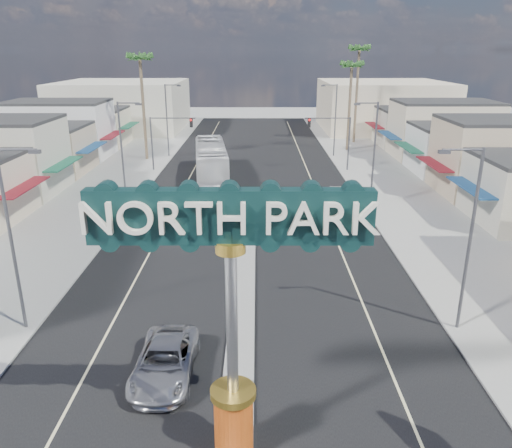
{
  "coord_description": "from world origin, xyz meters",
  "views": [
    {
      "loc": [
        0.78,
        -11.46,
        12.99
      ],
      "look_at": [
        0.72,
        12.73,
        4.52
      ],
      "focal_mm": 35.0,
      "sensor_mm": 36.0,
      "label": 1
    }
  ],
  "objects_px": {
    "streetlight_r_mid": "(372,150)",
    "streetlight_r_far": "(334,117)",
    "car_parked_left": "(174,199)",
    "streetlight_l_near": "(13,232)",
    "palm_right_far": "(359,54)",
    "streetlight_l_mid": "(124,150)",
    "streetlight_l_far": "(168,117)",
    "streetlight_r_near": "(468,233)",
    "city_bus": "(211,160)",
    "gateway_sign": "(231,298)",
    "car_parked_right": "(339,197)",
    "suv_left": "(165,361)",
    "traffic_signal_right": "(333,133)",
    "palm_left_far": "(140,63)",
    "traffic_signal_left": "(167,133)",
    "palm_right_mid": "(352,69)"
  },
  "relations": [
    {
      "from": "traffic_signal_left",
      "to": "city_bus",
      "type": "bearing_deg",
      "value": -28.96
    },
    {
      "from": "palm_left_far",
      "to": "car_parked_right",
      "type": "height_order",
      "value": "palm_left_far"
    },
    {
      "from": "city_bus",
      "to": "streetlight_l_far",
      "type": "bearing_deg",
      "value": 113.22
    },
    {
      "from": "traffic_signal_left",
      "to": "palm_right_far",
      "type": "distance_m",
      "value": 31.22
    },
    {
      "from": "traffic_signal_left",
      "to": "traffic_signal_right",
      "type": "relative_size",
      "value": 1.0
    },
    {
      "from": "streetlight_l_far",
      "to": "city_bus",
      "type": "xyz_separation_m",
      "value": [
        6.24,
        -10.77,
        -3.21
      ]
    },
    {
      "from": "traffic_signal_left",
      "to": "suv_left",
      "type": "xyz_separation_m",
      "value": [
        6.12,
        -37.74,
        -3.55
      ]
    },
    {
      "from": "suv_left",
      "to": "car_parked_left",
      "type": "height_order",
      "value": "car_parked_left"
    },
    {
      "from": "streetlight_l_near",
      "to": "palm_right_far",
      "type": "height_order",
      "value": "palm_right_far"
    },
    {
      "from": "streetlight_l_near",
      "to": "palm_right_far",
      "type": "relative_size",
      "value": 0.64
    },
    {
      "from": "palm_right_mid",
      "to": "car_parked_right",
      "type": "xyz_separation_m",
      "value": [
        -5.07,
        -25.47,
        -9.83
      ]
    },
    {
      "from": "gateway_sign",
      "to": "streetlight_l_mid",
      "type": "distance_m",
      "value": 29.91
    },
    {
      "from": "streetlight_r_far",
      "to": "car_parked_right",
      "type": "distance_m",
      "value": 22.03
    },
    {
      "from": "gateway_sign",
      "to": "suv_left",
      "type": "bearing_deg",
      "value": 125.62
    },
    {
      "from": "traffic_signal_right",
      "to": "streetlight_l_far",
      "type": "relative_size",
      "value": 0.67
    },
    {
      "from": "streetlight_l_mid",
      "to": "streetlight_r_mid",
      "type": "height_order",
      "value": "same"
    },
    {
      "from": "streetlight_l_near",
      "to": "streetlight_r_near",
      "type": "relative_size",
      "value": 1.0
    },
    {
      "from": "streetlight_r_far",
      "to": "car_parked_right",
      "type": "xyz_separation_m",
      "value": [
        -2.51,
        -21.47,
        -4.3
      ]
    },
    {
      "from": "streetlight_l_mid",
      "to": "car_parked_left",
      "type": "distance_m",
      "value": 5.82
    },
    {
      "from": "suv_left",
      "to": "city_bus",
      "type": "xyz_separation_m",
      "value": [
        -1.13,
        34.98,
        1.14
      ]
    },
    {
      "from": "streetlight_l_near",
      "to": "palm_left_far",
      "type": "bearing_deg",
      "value": 93.67
    },
    {
      "from": "traffic_signal_right",
      "to": "car_parked_left",
      "type": "distance_m",
      "value": 21.32
    },
    {
      "from": "traffic_signal_left",
      "to": "streetlight_r_near",
      "type": "bearing_deg",
      "value": -60.01
    },
    {
      "from": "palm_right_far",
      "to": "city_bus",
      "type": "distance_m",
      "value": 30.17
    },
    {
      "from": "streetlight_l_mid",
      "to": "streetlight_l_far",
      "type": "xyz_separation_m",
      "value": [
        0.0,
        22.0,
        0.0
      ]
    },
    {
      "from": "streetlight_l_near",
      "to": "streetlight_l_far",
      "type": "relative_size",
      "value": 1.0
    },
    {
      "from": "streetlight_l_near",
      "to": "suv_left",
      "type": "bearing_deg",
      "value": -26.94
    },
    {
      "from": "streetlight_r_far",
      "to": "car_parked_left",
      "type": "distance_m",
      "value": 28.13
    },
    {
      "from": "streetlight_r_far",
      "to": "streetlight_r_near",
      "type": "bearing_deg",
      "value": -90.0
    },
    {
      "from": "streetlight_l_near",
      "to": "streetlight_r_near",
      "type": "bearing_deg",
      "value": 0.0
    },
    {
      "from": "streetlight_l_mid",
      "to": "car_parked_right",
      "type": "distance_m",
      "value": 18.86
    },
    {
      "from": "streetlight_r_far",
      "to": "suv_left",
      "type": "relative_size",
      "value": 1.73
    },
    {
      "from": "traffic_signal_right",
      "to": "suv_left",
      "type": "height_order",
      "value": "traffic_signal_right"
    },
    {
      "from": "palm_right_far",
      "to": "car_parked_left",
      "type": "bearing_deg",
      "value": -123.71
    },
    {
      "from": "traffic_signal_right",
      "to": "streetlight_r_near",
      "type": "xyz_separation_m",
      "value": [
        1.25,
        -33.99,
        0.79
      ]
    },
    {
      "from": "gateway_sign",
      "to": "car_parked_left",
      "type": "height_order",
      "value": "gateway_sign"
    },
    {
      "from": "streetlight_l_mid",
      "to": "city_bus",
      "type": "height_order",
      "value": "streetlight_l_mid"
    },
    {
      "from": "streetlight_l_mid",
      "to": "streetlight_r_mid",
      "type": "relative_size",
      "value": 1.0
    },
    {
      "from": "palm_left_far",
      "to": "car_parked_left",
      "type": "height_order",
      "value": "palm_left_far"
    },
    {
      "from": "city_bus",
      "to": "car_parked_left",
      "type": "bearing_deg",
      "value": -108.04
    },
    {
      "from": "streetlight_l_near",
      "to": "palm_left_far",
      "type": "xyz_separation_m",
      "value": [
        -2.57,
        40.0,
        6.43
      ]
    },
    {
      "from": "streetlight_l_mid",
      "to": "streetlight_l_near",
      "type": "bearing_deg",
      "value": -90.0
    },
    {
      "from": "suv_left",
      "to": "traffic_signal_right",
      "type": "bearing_deg",
      "value": 72.82
    },
    {
      "from": "streetlight_r_mid",
      "to": "car_parked_left",
      "type": "xyz_separation_m",
      "value": [
        -16.86,
        -0.12,
        -4.22
      ]
    },
    {
      "from": "streetlight_l_near",
      "to": "palm_right_far",
      "type": "distance_m",
      "value": 58.35
    },
    {
      "from": "car_parked_right",
      "to": "traffic_signal_left",
      "type": "bearing_deg",
      "value": 149.3
    },
    {
      "from": "traffic_signal_right",
      "to": "streetlight_l_far",
      "type": "xyz_separation_m",
      "value": [
        -19.62,
        8.01,
        0.79
      ]
    },
    {
      "from": "city_bus",
      "to": "streetlight_l_near",
      "type": "bearing_deg",
      "value": -108.18
    },
    {
      "from": "streetlight_r_mid",
      "to": "streetlight_r_far",
      "type": "xyz_separation_m",
      "value": [
        0.0,
        22.0,
        0.0
      ]
    },
    {
      "from": "streetlight_l_mid",
      "to": "palm_right_mid",
      "type": "height_order",
      "value": "palm_right_mid"
    }
  ]
}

